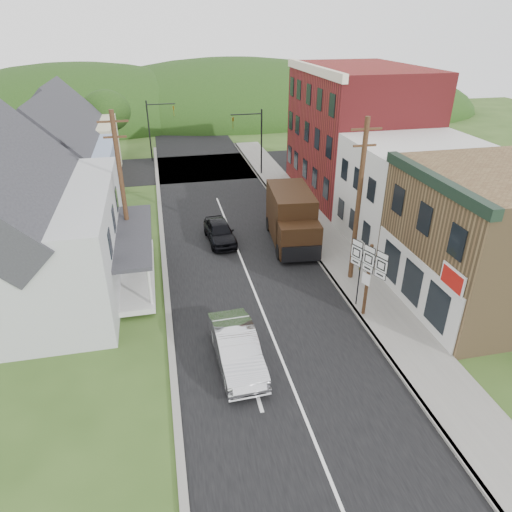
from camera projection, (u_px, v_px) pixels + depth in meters
ground at (269, 328)px, 21.82m from camera, size 120.00×120.00×0.00m
road at (233, 240)px, 30.47m from camera, size 9.00×90.00×0.02m
cross_road at (204, 167)px, 45.18m from camera, size 60.00×9.00×0.02m
sidewalk_right at (327, 243)px, 29.82m from camera, size 2.80×55.00×0.15m
curb_right at (308, 245)px, 29.56m from camera, size 0.20×55.00×0.15m
curb_left at (164, 260)px, 27.84m from camera, size 0.30×55.00×0.12m
storefront_tan at (494, 240)px, 22.32m from camera, size 8.00×8.00×7.00m
storefront_white at (414, 194)px, 28.93m from camera, size 8.00×7.00×6.50m
storefront_red at (357, 133)px, 36.34m from camera, size 8.00×12.00×10.00m
house_gray at (9, 219)px, 22.78m from camera, size 10.20×12.24×8.35m
house_blue at (65, 166)px, 32.74m from camera, size 7.14×8.16×7.28m
house_cream at (74, 138)px, 40.44m from camera, size 7.14×8.16×7.28m
utility_pole_right at (358, 202)px, 23.74m from camera, size 1.60×0.26×9.00m
utility_pole_left at (123, 190)px, 25.35m from camera, size 1.60×0.26×9.00m
traffic_signal_right at (254, 135)px, 41.22m from camera, size 2.87×0.20×6.00m
traffic_signal_left at (156, 123)px, 45.66m from camera, size 2.87×0.20×6.00m
tree_left_d at (106, 111)px, 45.55m from camera, size 4.80×4.80×6.94m
forested_ridge at (183, 115)px, 69.41m from camera, size 90.00×30.00×16.00m
silver_sedan at (237, 349)px, 19.20m from camera, size 1.89×4.93×1.60m
dark_sedan at (220, 232)px, 29.90m from camera, size 1.94×4.27×1.42m
delivery_van at (292, 218)px, 29.22m from camera, size 3.05×6.38×3.46m
route_sign_cluster at (368, 270)px, 21.45m from camera, size 0.90×2.04×3.81m
warning_sign at (359, 274)px, 22.57m from camera, size 0.30×0.70×2.73m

